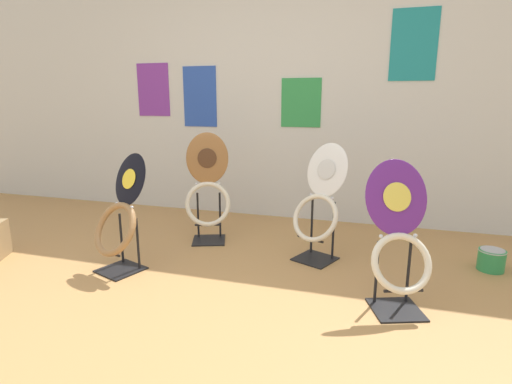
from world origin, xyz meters
TOP-DOWN VIEW (x-y plane):
  - ground_plane at (0.00, 0.00)m, footprint 14.00×14.00m
  - wall_back at (-0.00, 2.34)m, footprint 8.00×0.07m
  - toilet_seat_display_jazz_black at (-0.67, 0.65)m, footprint 0.46×0.45m
  - toilet_seat_display_woodgrain at (-0.31, 1.41)m, footprint 0.42×0.36m
  - toilet_seat_display_white_plain at (0.66, 1.27)m, footprint 0.46×0.45m
  - toilet_seat_display_purple_note at (1.21, 0.64)m, footprint 0.45×0.43m
  - paint_can at (1.91, 1.41)m, footprint 0.19×0.19m

SIDE VIEW (x-z plane):
  - ground_plane at x=0.00m, z-range 0.00..0.00m
  - paint_can at x=1.91m, z-range 0.00..0.16m
  - toilet_seat_display_jazz_black at x=-0.67m, z-range -0.05..0.79m
  - toilet_seat_display_purple_note at x=1.21m, z-range -0.03..0.85m
  - toilet_seat_display_white_plain at x=0.66m, z-range -0.03..0.87m
  - toilet_seat_display_woodgrain at x=-0.31m, z-range -0.01..0.94m
  - wall_back at x=0.00m, z-range 0.00..2.60m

